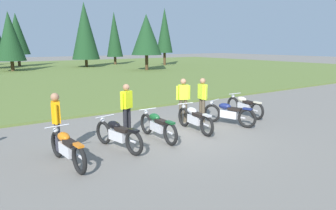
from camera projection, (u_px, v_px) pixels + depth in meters
ground_plane at (178, 135)px, 10.07m from camera, size 140.00×140.00×0.00m
grass_moorland at (27, 73)px, 31.26m from camera, size 80.00×44.00×0.10m
motorcycle_orange at (67, 148)px, 7.48m from camera, size 0.62×2.10×0.88m
motorcycle_black at (118, 134)px, 8.61m from camera, size 0.72×2.08×0.88m
motorcycle_british_green at (157, 126)px, 9.52m from camera, size 0.62×2.10×0.88m
motorcycle_silver at (195, 118)px, 10.44m from camera, size 0.62×2.10×0.88m
motorcycle_navy at (229, 113)px, 11.25m from camera, size 0.87×2.02×0.88m
motorcycle_cream at (244, 106)px, 12.63m from camera, size 0.62×2.10×0.88m
rider_in_hivis_vest at (183, 98)px, 11.52m from camera, size 0.52×0.33×1.67m
rider_with_back_turned at (56, 120)px, 8.15m from camera, size 0.31×0.53×1.67m
rider_checking_bike at (202, 97)px, 11.68m from camera, size 0.28×0.54×1.67m
rider_near_row_end at (127, 106)px, 9.97m from camera, size 0.51×0.35×1.67m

